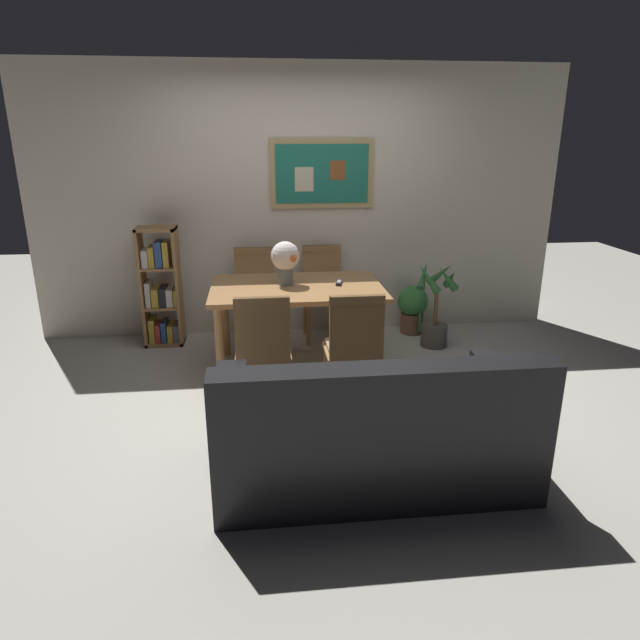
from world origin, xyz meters
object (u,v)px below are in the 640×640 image
Objects in this scene: dining_table at (297,297)px; dining_chair_near_right at (354,342)px; dining_chair_near_left at (263,344)px; leather_couch at (373,434)px; potted_palm at (435,312)px; tv_remote at (339,283)px; flower_vase at (286,259)px; bookshelf at (161,291)px; dining_chair_far_left at (255,287)px; potted_ivy at (413,307)px; dining_chair_far_right at (323,284)px.

dining_table is 0.89m from dining_chair_near_right.
dining_chair_near_left is 1.14m from leather_couch.
dining_chair_near_right is 0.65m from dining_chair_near_left.
potted_palm is 1.14m from tv_remote.
bookshelf is at bearing 148.04° from flower_vase.
dining_chair_far_left reaches higher than potted_palm.
tv_remote is at bearing 50.54° from dining_chair_near_left.
tv_remote is (-0.99, -0.39, 0.42)m from potted_palm.
leather_couch is (0.61, -0.94, -0.23)m from dining_chair_near_left.
dining_chair_near_left is 2.22m from potted_ivy.
tv_remote is at bearing -158.64° from potted_palm.
dining_chair_near_right reaches higher than potted_palm.
dining_chair_near_left reaches higher than potted_ivy.
bookshelf reaches higher than dining_table.
dining_chair_near_left is 0.80× the size of bookshelf.
dining_chair_near_right reaches higher than dining_table.
dining_table is at bearing -163.04° from potted_palm.
dining_chair_near_left is at bearing -144.23° from potted_palm.
dining_chair_far_right is at bearing 89.90° from leather_couch.
tv_remote is at bearing 88.34° from leather_couch.
flower_vase reaches higher than dining_chair_near_left.
dining_chair_far_left is 0.51× the size of leather_couch.
dining_chair_near_right reaches higher than potted_ivy.
tv_remote is (1.60, -0.75, 0.23)m from bookshelf.
dining_chair_far_left is 0.80× the size of bookshelf.
dining_chair_near_right is 1.73m from dining_chair_far_left.
dining_table is 0.84m from dining_chair_near_left.
dining_table is 1.47m from bookshelf.
dining_table is 1.44m from potted_palm.
dining_chair_near_right reaches higher than tv_remote.
dining_chair_near_right is at bearing -66.56° from dining_table.
leather_couch is 2.68m from potted_ivy.
leather_couch reaches higher than potted_palm.
dining_chair_near_right and dining_chair_near_left have the same top height.
bookshelf reaches higher than leather_couch.
potted_palm is at bearing 35.77° from dining_chair_near_left.
dining_chair_far_right is 1.00× the size of dining_chair_far_left.
leather_couch is at bearing -91.66° from tv_remote.
tv_remote is at bearing 89.30° from dining_chair_near_right.
dining_chair_near_left reaches higher than potted_palm.
dining_chair_far_right is 0.96m from flower_vase.
dining_chair_far_right reaches higher than potted_palm.
potted_palm is (1.70, -0.36, -0.20)m from dining_chair_far_left.
dining_chair_far_right is at bearing 62.37° from flower_vase.
bookshelf is (-1.55, 2.49, 0.22)m from leather_couch.
dining_chair_far_left is at bearing -178.98° from potted_ivy.
leather_couch is at bearing -75.09° from dining_chair_far_left.
leather_couch is at bearing -79.76° from dining_table.
potted_ivy is at bearing 29.47° from flower_vase.
bookshelf is at bearing 121.24° from dining_chair_near_left.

